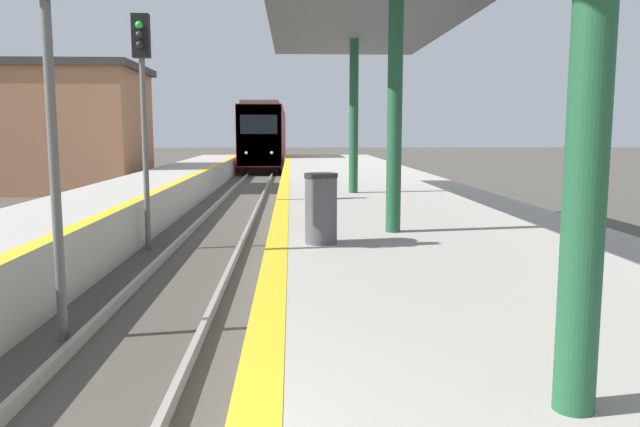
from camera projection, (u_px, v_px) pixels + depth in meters
train at (266, 136)px, 46.28m from camera, size 2.64×21.71×4.40m
signal_near at (48, 54)px, 7.30m from camera, size 0.36×0.31×5.01m
signal_mid at (143, 89)px, 13.18m from camera, size 0.36×0.31×5.01m
trash_bin at (321, 208)px, 8.53m from camera, size 0.46×0.46×0.97m
station_building at (32, 128)px, 26.91m from camera, size 9.58×5.78×5.42m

